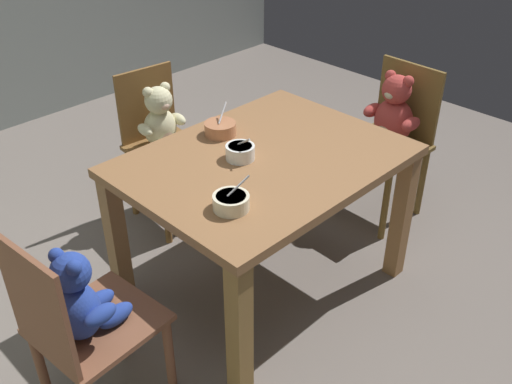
# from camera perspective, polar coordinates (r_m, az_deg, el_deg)

# --- Properties ---
(ground_plane) EXTENTS (5.20, 5.20, 0.04)m
(ground_plane) POSITION_cam_1_polar(r_m,az_deg,el_deg) (2.90, 0.71, -9.30)
(ground_plane) COLOR #6C635C
(dining_table) EXTENTS (1.16, 0.89, 0.72)m
(dining_table) POSITION_cam_1_polar(r_m,az_deg,el_deg) (2.53, 0.80, 1.25)
(dining_table) COLOR brown
(dining_table) RESTS_ON ground_plane
(teddy_chair_far_center) EXTENTS (0.40, 0.44, 0.83)m
(teddy_chair_far_center) POSITION_cam_1_polar(r_m,az_deg,el_deg) (3.15, -9.16, 5.86)
(teddy_chair_far_center) COLOR brown
(teddy_chair_far_center) RESTS_ON ground_plane
(teddy_chair_near_right) EXTENTS (0.41, 0.42, 0.85)m
(teddy_chair_near_right) POSITION_cam_1_polar(r_m,az_deg,el_deg) (3.22, 13.06, 6.49)
(teddy_chair_near_right) COLOR brown
(teddy_chair_near_right) RESTS_ON ground_plane
(teddy_chair_near_left) EXTENTS (0.43, 0.40, 0.86)m
(teddy_chair_near_left) POSITION_cam_1_polar(r_m,az_deg,el_deg) (2.09, -16.73, -11.23)
(teddy_chair_near_left) COLOR brown
(teddy_chair_near_left) RESTS_ON ground_plane
(porridge_bowl_terracotta_far_center) EXTENTS (0.15, 0.14, 0.13)m
(porridge_bowl_terracotta_far_center) POSITION_cam_1_polar(r_m,az_deg,el_deg) (2.64, -3.51, 6.22)
(porridge_bowl_terracotta_far_center) COLOR #B2704B
(porridge_bowl_terracotta_far_center) RESTS_ON dining_table
(porridge_bowl_cream_near_left) EXTENTS (0.14, 0.14, 0.12)m
(porridge_bowl_cream_near_left) POSITION_cam_1_polar(r_m,az_deg,el_deg) (2.13, -2.44, -0.96)
(porridge_bowl_cream_near_left) COLOR beige
(porridge_bowl_cream_near_left) RESTS_ON dining_table
(porridge_bowl_white_center) EXTENTS (0.12, 0.13, 0.12)m
(porridge_bowl_white_center) POSITION_cam_1_polar(r_m,az_deg,el_deg) (2.44, -1.55, 3.94)
(porridge_bowl_white_center) COLOR silver
(porridge_bowl_white_center) RESTS_ON dining_table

